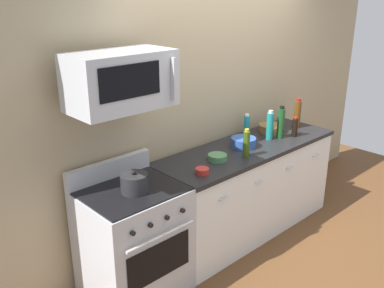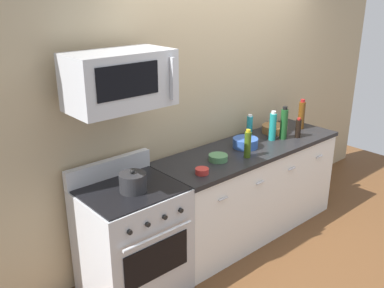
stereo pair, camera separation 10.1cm
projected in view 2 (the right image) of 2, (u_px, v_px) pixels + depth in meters
ground_plane at (247, 229)px, 4.41m from camera, size 6.15×6.15×0.00m
back_wall at (222, 95)px, 4.23m from camera, size 5.12×0.10×2.70m
counter_unit at (249, 189)px, 4.25m from camera, size 2.03×0.66×0.92m
range_oven at (132, 240)px, 3.39m from camera, size 0.76×0.69×1.07m
microwave at (120, 80)px, 2.98m from camera, size 0.74×0.44×0.40m
bottle_wine_amber at (301, 115)px, 4.56m from camera, size 0.07×0.07×0.32m
bottle_dish_soap at (250, 125)px, 4.37m from camera, size 0.06×0.06×0.22m
bottle_olive_oil at (248, 144)px, 3.79m from camera, size 0.06×0.06×0.26m
bottle_wine_green at (284, 124)px, 4.25m from camera, size 0.07×0.07×0.34m
bottle_soy_sauce_dark at (298, 128)px, 4.30m from camera, size 0.06×0.06×0.21m
bottle_sparkling_teal at (273, 126)px, 4.22m from camera, size 0.07×0.07×0.30m
bowl_green_glaze at (218, 157)px, 3.75m from camera, size 0.17×0.17×0.05m
bowl_red_small at (202, 171)px, 3.49m from camera, size 0.11×0.11×0.05m
bowl_blue_mixing at (245, 143)px, 4.05m from camera, size 0.24×0.24×0.09m
bowl_wooden_salad at (275, 129)px, 4.47m from camera, size 0.26×0.26×0.08m
stockpot at (133, 182)px, 3.17m from camera, size 0.21×0.21×0.18m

